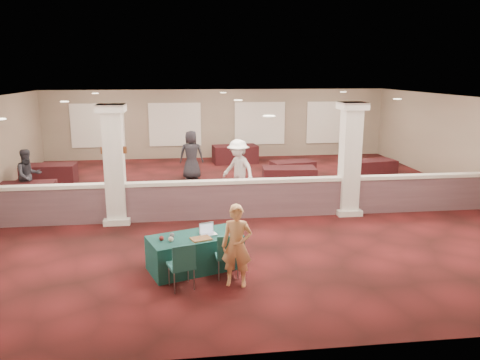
{
  "coord_description": "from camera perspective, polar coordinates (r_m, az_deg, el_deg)",
  "views": [
    {
      "loc": [
        -1.7,
        -14.02,
        4.05
      ],
      "look_at": [
        -0.2,
        -2.0,
        1.21
      ],
      "focal_mm": 35.0,
      "sensor_mm": 36.0,
      "label": 1
    }
  ],
  "objects": [
    {
      "name": "ground",
      "position": [
        14.69,
        -0.21,
        -2.8
      ],
      "size": [
        16.0,
        16.0,
        0.0
      ],
      "primitive_type": "plane",
      "color": "#4D1314",
      "rests_on": "ground"
    },
    {
      "name": "wall_back",
      "position": [
        22.22,
        -2.72,
        6.85
      ],
      "size": [
        16.0,
        0.04,
        3.2
      ],
      "primitive_type": "cube",
      "color": "#7D6A56",
      "rests_on": "ground"
    },
    {
      "name": "wall_front",
      "position": [
        6.71,
        8.13,
        -8.31
      ],
      "size": [
        16.0,
        0.04,
        3.2
      ],
      "primitive_type": "cube",
      "color": "#7D6A56",
      "rests_on": "ground"
    },
    {
      "name": "ceiling",
      "position": [
        14.14,
        -0.23,
        9.76
      ],
      "size": [
        16.0,
        16.0,
        0.02
      ],
      "primitive_type": "cube",
      "color": "silver",
      "rests_on": "wall_back"
    },
    {
      "name": "partition_wall",
      "position": [
        13.1,
        0.58,
        -2.21
      ],
      "size": [
        15.6,
        0.28,
        1.1
      ],
      "color": "#563A40",
      "rests_on": "ground"
    },
    {
      "name": "column_left",
      "position": [
        12.87,
        -15.05,
        1.95
      ],
      "size": [
        0.72,
        0.72,
        3.2
      ],
      "color": "silver",
      "rests_on": "ground"
    },
    {
      "name": "column_right",
      "position": [
        13.58,
        13.24,
        2.62
      ],
      "size": [
        0.72,
        0.72,
        3.2
      ],
      "color": "silver",
      "rests_on": "ground"
    },
    {
      "name": "sconce_left",
      "position": [
        12.85,
        -16.39,
        3.49
      ],
      "size": [
        0.12,
        0.12,
        0.18
      ],
      "color": "brown",
      "rests_on": "column_left"
    },
    {
      "name": "sconce_right",
      "position": [
        12.77,
        -13.9,
        3.59
      ],
      "size": [
        0.12,
        0.12,
        0.18
      ],
      "color": "brown",
      "rests_on": "column_left"
    },
    {
      "name": "near_table",
      "position": [
        9.89,
        -5.53,
        -8.77
      ],
      "size": [
        2.07,
        1.5,
        0.72
      ],
      "primitive_type": "cube",
      "rotation": [
        0.0,
        0.0,
        0.34
      ],
      "color": "#0E352D",
      "rests_on": "ground"
    },
    {
      "name": "conf_chair_main",
      "position": [
        9.36,
        -1.55,
        -8.77
      ],
      "size": [
        0.49,
        0.49,
        0.92
      ],
      "rotation": [
        0.0,
        0.0,
        0.06
      ],
      "color": "#1C534F",
      "rests_on": "ground"
    },
    {
      "name": "conf_chair_side",
      "position": [
        8.94,
        -7.05,
        -9.95
      ],
      "size": [
        0.58,
        0.58,
        0.93
      ],
      "rotation": [
        0.0,
        0.0,
        0.29
      ],
      "color": "#1C534F",
      "rests_on": "ground"
    },
    {
      "name": "woman",
      "position": [
        8.96,
        -0.39,
        -8.02
      ],
      "size": [
        0.66,
        0.52,
        1.61
      ],
      "primitive_type": "imported",
      "rotation": [
        0.0,
        0.0,
        -0.25
      ],
      "color": "#EFAD67",
      "rests_on": "ground"
    },
    {
      "name": "far_table_front_left",
      "position": [
        15.94,
        -24.45,
        -1.48
      ],
      "size": [
        1.69,
        0.91,
        0.67
      ],
      "primitive_type": "cube",
      "rotation": [
        0.0,
        0.0,
        0.05
      ],
      "color": "black",
      "rests_on": "ground"
    },
    {
      "name": "far_table_front_center",
      "position": [
        16.53,
        5.98,
        0.28
      ],
      "size": [
        1.91,
        1.09,
        0.74
      ],
      "primitive_type": "cube",
      "rotation": [
        0.0,
        0.0,
        -0.09
      ],
      "color": "black",
      "rests_on": "ground"
    },
    {
      "name": "far_table_front_right",
      "position": [
        18.91,
        15.96,
        1.36
      ],
      "size": [
        1.73,
        1.01,
        0.67
      ],
      "primitive_type": "cube",
      "rotation": [
        0.0,
        0.0,
        0.12
      ],
      "color": "black",
      "rests_on": "ground"
    },
    {
      "name": "far_table_back_left",
      "position": [
        18.25,
        -22.23,
        0.59
      ],
      "size": [
        1.86,
        0.95,
        0.75
      ],
      "primitive_type": "cube",
      "rotation": [
        0.0,
        0.0,
        0.01
      ],
      "color": "black",
      "rests_on": "ground"
    },
    {
      "name": "far_table_back_center",
      "position": [
        20.97,
        -0.6,
        3.17
      ],
      "size": [
        2.05,
        1.17,
        0.79
      ],
      "primitive_type": "cube",
      "rotation": [
        0.0,
        0.0,
        0.1
      ],
      "color": "black",
      "rests_on": "ground"
    },
    {
      "name": "far_table_back_right",
      "position": [
        18.11,
        6.43,
        1.26
      ],
      "size": [
        1.76,
        1.12,
        0.66
      ],
      "primitive_type": "cube",
      "rotation": [
        0.0,
        0.0,
        0.2
      ],
      "color": "black",
      "rests_on": "ground"
    },
    {
      "name": "attendee_a",
      "position": [
        16.05,
        -24.37,
        0.47
      ],
      "size": [
        0.91,
        0.86,
        1.68
      ],
      "primitive_type": "imported",
      "rotation": [
        0.0,
        0.0,
        0.68
      ],
      "color": "black",
      "rests_on": "ground"
    },
    {
      "name": "attendee_b",
      "position": [
        15.03,
        -0.22,
        1.34
      ],
      "size": [
        1.22,
        1.3,
        1.91
      ],
      "primitive_type": "imported",
      "rotation": [
        0.0,
        0.0,
        -0.86
      ],
      "color": "silver",
      "rests_on": "ground"
    },
    {
      "name": "attendee_c",
      "position": [
        16.85,
        12.89,
        1.9
      ],
      "size": [
        1.03,
        1.04,
        1.69
      ],
      "primitive_type": "imported",
      "rotation": [
        0.0,
        0.0,
        0.81
      ],
      "color": "black",
      "rests_on": "ground"
    },
    {
      "name": "attendee_d",
      "position": [
        17.89,
        -5.94,
        3.08
      ],
      "size": [
        0.93,
        0.52,
        1.85
      ],
      "primitive_type": "imported",
      "rotation": [
        0.0,
        0.0,
        3.11
      ],
      "color": "black",
      "rests_on": "ground"
    },
    {
      "name": "laptop_base",
      "position": [
        9.82,
        -3.86,
        -6.61
      ],
      "size": [
        0.38,
        0.32,
        0.02
      ],
      "primitive_type": "cube",
      "rotation": [
        0.0,
        0.0,
        0.34
      ],
      "color": "silver",
      "rests_on": "near_table"
    },
    {
      "name": "laptop_screen",
      "position": [
        9.88,
        -4.12,
        -5.77
      ],
      "size": [
        0.31,
        0.12,
        0.22
      ],
      "primitive_type": "cube",
      "rotation": [
        0.0,
        0.0,
        0.34
      ],
      "color": "silver",
      "rests_on": "near_table"
    },
    {
      "name": "screen_glow",
      "position": [
        9.88,
        -4.11,
        -5.87
      ],
      "size": [
        0.28,
        0.1,
        0.19
      ],
      "primitive_type": "cube",
      "rotation": [
        0.0,
        0.0,
        0.34
      ],
      "color": "silver",
      "rests_on": "near_table"
    },
    {
      "name": "knitting",
      "position": [
        9.56,
        -4.77,
        -7.15
      ],
      "size": [
        0.47,
        0.41,
        0.03
      ],
      "primitive_type": "cube",
      "rotation": [
        0.0,
        0.0,
        0.34
      ],
      "color": "#BC691E",
      "rests_on": "near_table"
    },
    {
      "name": "yarn_cream",
      "position": [
        9.49,
        -8.43,
        -7.15
      ],
      "size": [
        0.11,
        0.11,
        0.11
      ],
      "primitive_type": "sphere",
      "color": "beige",
      "rests_on": "near_table"
    },
    {
      "name": "yarn_red",
      "position": [
        9.58,
        -9.55,
        -7.02
      ],
      "size": [
        0.1,
        0.1,
        0.1
      ],
      "primitive_type": "sphere",
      "color": "maroon",
      "rests_on": "near_table"
    },
    {
      "name": "yarn_grey",
      "position": [
        9.71,
        -8.28,
        -6.68
      ],
      "size": [
        0.1,
        0.1,
        0.1
      ],
      "primitive_type": "sphere",
      "color": "#545359",
      "rests_on": "near_table"
    },
    {
      "name": "scissors",
      "position": [
        9.75,
        -1.47,
        -6.74
      ],
      "size": [
        0.12,
        0.07,
        0.01
      ],
      "primitive_type": "cube",
      "rotation": [
        0.0,
        0.0,
        0.34
      ],
      "color": "red",
      "rests_on": "near_table"
    }
  ]
}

